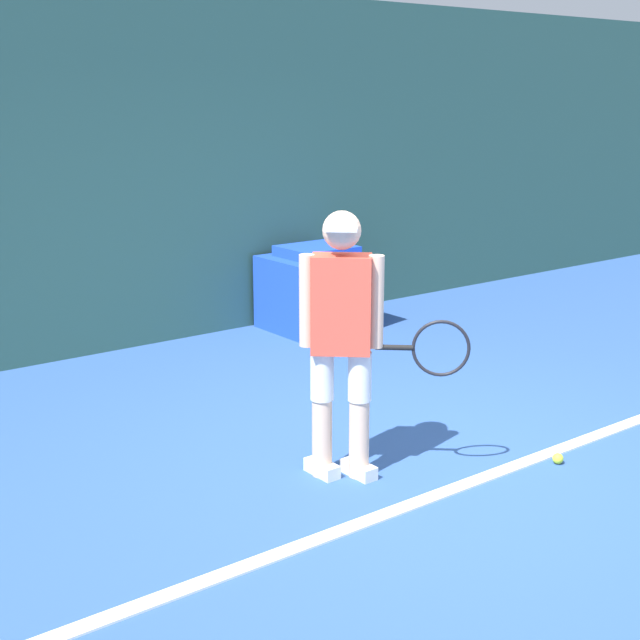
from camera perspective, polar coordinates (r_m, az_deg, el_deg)
name	(u,v)px	position (r m, az deg, el deg)	size (l,w,h in m)	color
ground_plane	(434,465)	(5.60, 7.33, -9.18)	(24.00, 24.00, 0.00)	#2D5193
back_wall	(152,170)	(8.10, -10.68, 9.41)	(24.00, 0.10, 3.13)	#2D564C
court_baseline	(474,482)	(5.40, 9.80, -10.15)	(21.60, 0.10, 0.01)	white
tennis_player	(344,334)	(5.12, 1.53, -0.89)	(0.75, 0.69, 1.59)	beige
tennis_ball	(558,458)	(5.75, 14.98, -8.56)	(0.07, 0.07, 0.07)	#D1E533
covered_chair	(317,290)	(8.62, -0.21, 1.96)	(0.93, 0.81, 0.81)	blue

